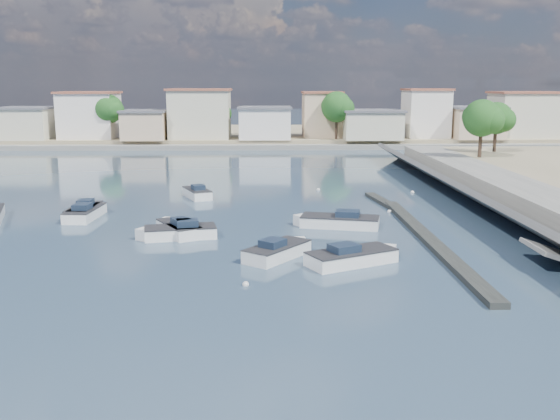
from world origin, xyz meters
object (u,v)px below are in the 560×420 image
object	(u,v)px
motorboat_d	(176,233)
motorboat_h	(356,257)
motorboat_a	(178,229)
motorboat_b	(280,251)
motorboat_c	(336,222)
motorboat_e	(86,213)
motorboat_g	(83,212)
motorboat_f	(196,193)

from	to	relation	value
motorboat_d	motorboat_h	xyz separation A→B (m)	(11.54, -6.46, 0.00)
motorboat_a	motorboat_b	size ratio (longest dim) A/B	1.00
motorboat_c	motorboat_e	bearing A→B (deg)	169.04
motorboat_e	motorboat_g	size ratio (longest dim) A/B	1.07
motorboat_b	motorboat_h	distance (m)	4.72
motorboat_b	motorboat_d	xyz separation A→B (m)	(-7.05, 4.99, -0.00)
motorboat_g	motorboat_d	bearing A→B (deg)	-40.91
motorboat_b	motorboat_h	world-z (taller)	same
motorboat_f	motorboat_b	bearing A→B (deg)	-70.70
motorboat_b	motorboat_e	bearing A→B (deg)	141.67
motorboat_d	motorboat_a	bearing A→B (deg)	93.63
motorboat_c	motorboat_g	xyz separation A→B (m)	(-19.97, 4.13, 0.00)
motorboat_a	motorboat_d	distance (m)	1.26
motorboat_h	motorboat_e	bearing A→B (deg)	145.57
motorboat_d	motorboat_g	xyz separation A→B (m)	(-8.50, 7.37, 0.00)
motorboat_a	motorboat_f	xyz separation A→B (m)	(-0.22, 14.74, -0.00)
motorboat_e	motorboat_f	bearing A→B (deg)	48.73
motorboat_f	motorboat_h	distance (m)	25.40
motorboat_a	motorboat_g	world-z (taller)	same
motorboat_c	motorboat_e	size ratio (longest dim) A/B	1.15
motorboat_b	motorboat_h	xyz separation A→B (m)	(4.49, -1.48, 0.00)
motorboat_a	motorboat_g	size ratio (longest dim) A/B	0.93
motorboat_c	motorboat_f	world-z (taller)	same
motorboat_a	motorboat_c	distance (m)	11.71
motorboat_g	motorboat_h	bearing A→B (deg)	-34.62
motorboat_h	motorboat_c	bearing A→B (deg)	90.43
motorboat_a	motorboat_h	world-z (taller)	same
motorboat_a	motorboat_e	distance (m)	9.94
motorboat_a	motorboat_h	distance (m)	13.95
motorboat_c	motorboat_d	world-z (taller)	same
motorboat_e	motorboat_h	bearing A→B (deg)	-34.43
motorboat_a	motorboat_g	xyz separation A→B (m)	(-8.42, 6.11, 0.00)
motorboat_c	motorboat_h	xyz separation A→B (m)	(0.07, -9.70, -0.00)
motorboat_h	motorboat_g	bearing A→B (deg)	145.38
motorboat_g	motorboat_a	bearing A→B (deg)	-35.95
motorboat_b	motorboat_f	size ratio (longest dim) A/B	1.03
motorboat_d	motorboat_e	world-z (taller)	same
motorboat_b	motorboat_g	world-z (taller)	same
motorboat_d	motorboat_e	xyz separation A→B (m)	(-8.17, 7.04, 0.00)
motorboat_a	motorboat_f	bearing A→B (deg)	90.86
motorboat_e	motorboat_a	bearing A→B (deg)	-35.56
motorboat_a	motorboat_h	xyz separation A→B (m)	(11.62, -7.73, -0.00)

